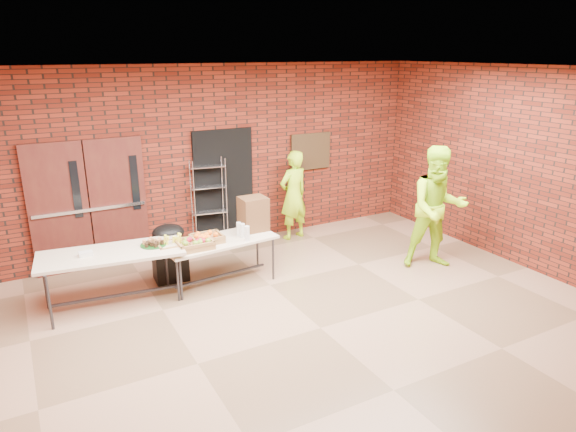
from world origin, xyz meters
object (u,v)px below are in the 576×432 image
at_px(wire_rack, 209,205).
at_px(covered_grill, 170,252).
at_px(table_right, 220,243).
at_px(volunteer_woman, 293,195).
at_px(volunteer_man, 437,208).
at_px(table_left, 111,257).
at_px(coffee_dispenser, 253,214).

relative_size(wire_rack, covered_grill, 1.82).
relative_size(wire_rack, table_right, 0.93).
distance_m(volunteer_woman, volunteer_man, 2.66).
height_order(table_left, coffee_dispenser, coffee_dispenser).
height_order(table_right, covered_grill, covered_grill).
distance_m(table_left, coffee_dispenser, 2.21).
relative_size(wire_rack, volunteer_man, 0.82).
xyz_separation_m(wire_rack, volunteer_man, (2.95, -2.49, 0.18)).
distance_m(table_left, volunteer_man, 5.01).
distance_m(coffee_dispenser, volunteer_man, 2.95).
bearing_deg(volunteer_woman, covered_grill, 4.07).
bearing_deg(table_right, volunteer_man, -23.14).
xyz_separation_m(table_right, volunteer_woman, (1.94, 1.21, 0.20)).
bearing_deg(volunteer_woman, volunteer_man, 109.68).
relative_size(coffee_dispenser, volunteer_woman, 0.32).
distance_m(coffee_dispenser, volunteer_woman, 1.67).
relative_size(covered_grill, volunteer_woman, 0.54).
distance_m(wire_rack, volunteer_woman, 1.59).
height_order(wire_rack, covered_grill, wire_rack).
bearing_deg(covered_grill, volunteer_woman, 19.58).
xyz_separation_m(volunteer_woman, volunteer_man, (1.38, -2.27, 0.16)).
height_order(wire_rack, table_right, wire_rack).
bearing_deg(covered_grill, coffee_dispenser, -10.03).
distance_m(table_right, covered_grill, 0.82).
height_order(coffee_dispenser, volunteer_woman, volunteer_woman).
bearing_deg(volunteer_man, coffee_dispenser, -179.80).
xyz_separation_m(table_left, volunteer_man, (4.88, -1.11, 0.28)).
bearing_deg(coffee_dispenser, volunteer_woman, 38.62).
bearing_deg(table_right, coffee_dispenser, 9.14).
bearing_deg(coffee_dispenser, table_left, -176.81).
bearing_deg(wire_rack, table_left, -134.83).
bearing_deg(volunteer_man, covered_grill, -176.52).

